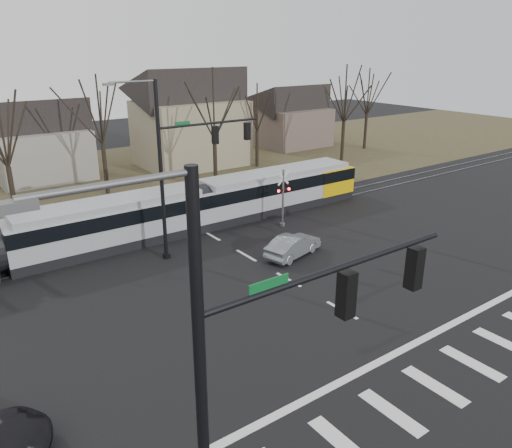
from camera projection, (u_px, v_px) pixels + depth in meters
ground at (374, 329)px, 22.15m from camera, size 140.00×140.00×0.00m
grass_verge at (112, 179)px, 46.57m from camera, size 140.00×28.00×0.01m
crosswalk at (454, 374)px, 19.09m from camera, size 27.00×2.60×0.01m
stop_line at (407, 347)px, 20.77m from camera, size 28.00×0.35×0.01m
lane_dashes at (197, 227)px, 34.36m from camera, size 0.18×30.00×0.01m
rail_pair at (198, 228)px, 34.20m from camera, size 90.00×1.52×0.06m
tram at (109, 222)px, 30.47m from camera, size 39.76×2.95×3.01m
sedan at (293, 245)px, 29.54m from camera, size 3.34×4.67×1.31m
signal_pole_near_left at (272, 376)px, 9.91m from camera, size 9.28×0.44×10.20m
signal_pole_far at (186, 159)px, 28.42m from camera, size 9.28×0.44×10.20m
rail_crossing_signal at (283, 200)px, 34.01m from camera, size 1.08×0.36×4.00m
tree_row at (156, 132)px, 41.38m from camera, size 59.20×7.20×10.00m
house_b at (39, 136)px, 45.52m from camera, size 8.64×7.56×7.65m
house_c at (190, 114)px, 50.49m from camera, size 10.80×8.64×10.10m
house_d at (291, 113)px, 60.68m from camera, size 8.64×7.56×7.65m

